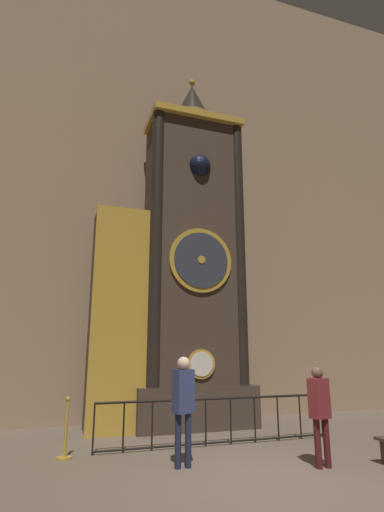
{
  "coord_description": "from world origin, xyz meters",
  "views": [
    {
      "loc": [
        -3.31,
        -5.76,
        1.89
      ],
      "look_at": [
        0.27,
        4.75,
        4.58
      ],
      "focal_mm": 28.0,
      "sensor_mm": 36.0,
      "label": 1
    }
  ],
  "objects_px": {
    "stanchion_post": "(66,438)",
    "visitor_far": "(320,406)",
    "visitor_near": "(183,399)",
    "clock_tower": "(178,267)"
  },
  "relations": [
    {
      "from": "clock_tower",
      "to": "visitor_near",
      "type": "distance_m",
      "value": 4.78
    },
    {
      "from": "visitor_near",
      "to": "stanchion_post",
      "type": "xyz_separation_m",
      "value": [
        -1.87,
        1.27,
        -0.75
      ]
    },
    {
      "from": "clock_tower",
      "to": "visitor_near",
      "type": "bearing_deg",
      "value": -105.06
    },
    {
      "from": "visitor_near",
      "to": "visitor_far",
      "type": "height_order",
      "value": "visitor_near"
    },
    {
      "from": "visitor_near",
      "to": "visitor_far",
      "type": "bearing_deg",
      "value": -37.69
    },
    {
      "from": "stanchion_post",
      "to": "visitor_far",
      "type": "bearing_deg",
      "value": -26.37
    },
    {
      "from": "clock_tower",
      "to": "visitor_far",
      "type": "relative_size",
      "value": 6.33
    },
    {
      "from": "visitor_near",
      "to": "stanchion_post",
      "type": "relative_size",
      "value": 1.68
    },
    {
      "from": "clock_tower",
      "to": "visitor_far",
      "type": "distance_m",
      "value": 5.5
    },
    {
      "from": "visitor_far",
      "to": "stanchion_post",
      "type": "xyz_separation_m",
      "value": [
        -4.11,
        2.04,
        -0.63
      ]
    }
  ]
}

